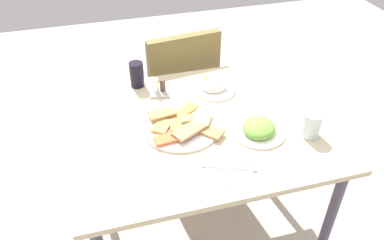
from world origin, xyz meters
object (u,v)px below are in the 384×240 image
(paper_napkin, at_px, (228,165))
(fork, at_px, (229,168))
(pide_platter, at_px, (182,126))
(condiment_caddy, at_px, (159,89))
(spoon, at_px, (226,161))
(soda_can, at_px, (137,74))
(dining_table, at_px, (199,140))
(drinking_glass, at_px, (311,125))
(dining_chair, at_px, (178,91))
(salad_plate_rice, at_px, (214,86))
(salad_plate_greens, at_px, (259,129))

(paper_napkin, relative_size, fork, 0.80)
(fork, bearing_deg, paper_napkin, 112.90)
(pide_platter, xyz_separation_m, paper_napkin, (0.11, -0.26, -0.01))
(paper_napkin, relative_size, condiment_caddy, 1.52)
(spoon, bearing_deg, soda_can, 132.44)
(dining_table, distance_m, drinking_glass, 0.47)
(dining_chair, xyz_separation_m, soda_can, (-0.26, -0.27, 0.30))
(spoon, distance_m, condiment_caddy, 0.54)
(dining_table, distance_m, paper_napkin, 0.28)
(drinking_glass, relative_size, condiment_caddy, 1.01)
(fork, xyz_separation_m, spoon, (-0.00, 0.04, 0.00))
(dining_table, xyz_separation_m, paper_napkin, (0.03, -0.27, 0.09))
(dining_chair, height_order, fork, dining_chair)
(dining_table, distance_m, dining_chair, 0.66)
(drinking_glass, distance_m, condiment_caddy, 0.70)
(salad_plate_rice, xyz_separation_m, soda_can, (-0.34, 0.14, 0.04))
(salad_plate_rice, relative_size, condiment_caddy, 1.92)
(spoon, bearing_deg, fork, -68.03)
(dining_chair, bearing_deg, condiment_caddy, -115.51)
(salad_plate_rice, distance_m, drinking_glass, 0.50)
(dining_chair, bearing_deg, pide_platter, -101.97)
(dining_chair, distance_m, drinking_glass, 0.94)
(fork, bearing_deg, drinking_glass, 37.30)
(pide_platter, height_order, paper_napkin, pide_platter)
(dining_table, xyz_separation_m, fork, (0.03, -0.28, 0.09))
(soda_can, bearing_deg, dining_table, -61.72)
(fork, relative_size, spoon, 1.07)
(paper_napkin, height_order, spoon, spoon)
(dining_chair, relative_size, soda_can, 7.47)
(dining_table, xyz_separation_m, spoon, (0.03, -0.25, 0.09))
(soda_can, bearing_deg, spoon, -69.53)
(salad_plate_greens, bearing_deg, soda_can, 130.39)
(salad_plate_greens, bearing_deg, condiment_caddy, 129.91)
(soda_can, bearing_deg, drinking_glass, -42.46)
(paper_napkin, bearing_deg, condiment_caddy, 104.90)
(dining_table, distance_m, fork, 0.30)
(condiment_caddy, bearing_deg, spoon, -74.61)
(drinking_glass, bearing_deg, soda_can, 137.54)
(pide_platter, distance_m, paper_napkin, 0.28)
(drinking_glass, bearing_deg, paper_napkin, -168.17)
(salad_plate_greens, distance_m, paper_napkin, 0.24)
(salad_plate_greens, relative_size, spoon, 1.17)
(salad_plate_greens, bearing_deg, spoon, -145.19)
(paper_napkin, bearing_deg, dining_chair, 88.19)
(dining_table, relative_size, salad_plate_rice, 5.28)
(drinking_glass, distance_m, paper_napkin, 0.39)
(spoon, bearing_deg, salad_plate_rice, 99.07)
(salad_plate_rice, bearing_deg, paper_napkin, -102.45)
(dining_chair, distance_m, paper_napkin, 0.94)
(soda_can, height_order, spoon, soda_can)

